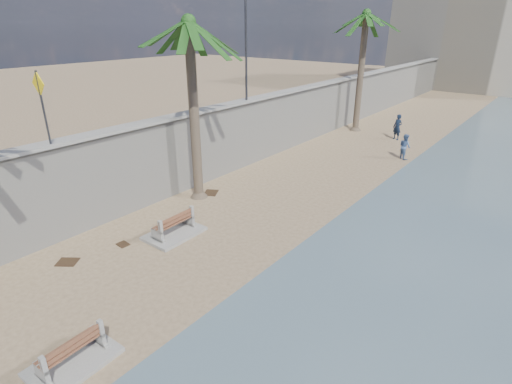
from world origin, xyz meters
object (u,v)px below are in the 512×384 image
Objects in this scene: bench_near at (71,352)px; palm_back at (366,16)px; bench_far at (174,226)px; person_b at (405,145)px; person_a at (398,125)px; palm_mid at (189,24)px.

palm_back is (-4.55, 24.55, 7.45)m from bench_near.
bench_far is 14.91m from person_b.
bench_near is at bearing -68.34° from person_a.
palm_back is at bearing 100.50° from bench_near.
palm_back is at bearing 89.26° from palm_mid.
palm_mid is 0.94× the size of palm_back.
person_b is (0.64, 20.07, 0.47)m from bench_near.
person_b is at bearing 64.65° from palm_mid.
palm_back is at bearing 94.97° from bench_far.
palm_mid is 5.07× the size of person_b.
person_a is (1.67, 18.31, 0.60)m from bench_far.
palm_mid is at bearing 103.71° from person_b.
palm_mid reaches higher than bench_near.
palm_back is 9.78m from person_b.
bench_far is (-2.90, 5.59, 0.04)m from bench_near.
person_a is at bearing 84.79° from bench_far.
person_a is (3.32, -0.65, -6.82)m from palm_back.
palm_back is 5.38× the size of person_b.
bench_near is 6.30m from bench_far.
person_a is at bearing -24.92° from person_b.
bench_far is 0.26× the size of palm_mid.
person_a reaches higher than bench_near.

